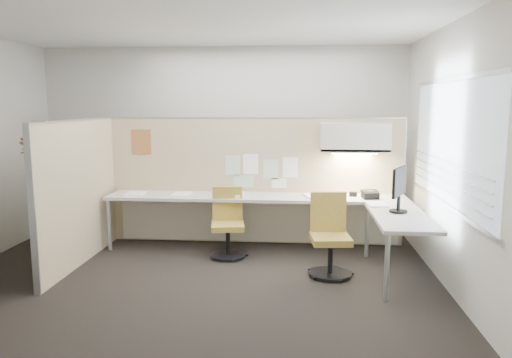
# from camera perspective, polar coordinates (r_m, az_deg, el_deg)

# --- Properties ---
(floor) EXTENTS (5.50, 4.50, 0.01)m
(floor) POSITION_cam_1_polar(r_m,az_deg,el_deg) (5.76, -7.20, -11.34)
(floor) COLOR black
(floor) RESTS_ON ground
(ceiling) EXTENTS (5.50, 4.50, 0.01)m
(ceiling) POSITION_cam_1_polar(r_m,az_deg,el_deg) (5.48, -7.77, 17.47)
(ceiling) COLOR white
(ceiling) RESTS_ON wall_back
(wall_back) EXTENTS (5.50, 0.02, 2.80)m
(wall_back) POSITION_cam_1_polar(r_m,az_deg,el_deg) (7.65, -3.87, 4.43)
(wall_back) COLOR beige
(wall_back) RESTS_ON ground
(wall_front) EXTENTS (5.50, 0.02, 2.80)m
(wall_front) POSITION_cam_1_polar(r_m,az_deg,el_deg) (3.30, -15.83, -1.34)
(wall_front) COLOR beige
(wall_front) RESTS_ON ground
(wall_right) EXTENTS (0.02, 4.50, 2.80)m
(wall_right) POSITION_cam_1_polar(r_m,az_deg,el_deg) (5.55, 21.50, 2.29)
(wall_right) COLOR beige
(wall_right) RESTS_ON ground
(window_pane) EXTENTS (0.01, 2.80, 1.30)m
(window_pane) POSITION_cam_1_polar(r_m,az_deg,el_deg) (5.53, 21.34, 3.84)
(window_pane) COLOR #A0AABA
(window_pane) RESTS_ON wall_right
(partition_back) EXTENTS (4.10, 0.06, 1.75)m
(partition_back) POSITION_cam_1_polar(r_m,az_deg,el_deg) (7.00, -0.18, -0.26)
(partition_back) COLOR tan
(partition_back) RESTS_ON floor
(partition_left) EXTENTS (0.06, 2.20, 1.75)m
(partition_left) POSITION_cam_1_polar(r_m,az_deg,el_deg) (6.46, -19.52, -1.50)
(partition_left) COLOR tan
(partition_left) RESTS_ON floor
(desk) EXTENTS (4.00, 2.07, 0.73)m
(desk) POSITION_cam_1_polar(r_m,az_deg,el_deg) (6.56, 2.77, -3.29)
(desk) COLOR beige
(desk) RESTS_ON floor
(overhead_bin) EXTENTS (0.90, 0.36, 0.38)m
(overhead_bin) POSITION_cam_1_polar(r_m,az_deg,el_deg) (6.73, 11.21, 4.67)
(overhead_bin) COLOR beige
(overhead_bin) RESTS_ON partition_back
(task_light_strip) EXTENTS (0.60, 0.06, 0.02)m
(task_light_strip) POSITION_cam_1_polar(r_m,az_deg,el_deg) (6.75, 11.16, 2.89)
(task_light_strip) COLOR #FFEABF
(task_light_strip) RESTS_ON overhead_bin
(pinned_papers) EXTENTS (1.01, 0.00, 0.47)m
(pinned_papers) POSITION_cam_1_polar(r_m,az_deg,el_deg) (6.94, 0.45, 0.98)
(pinned_papers) COLOR #8CBF8C
(pinned_papers) RESTS_ON partition_back
(poster) EXTENTS (0.28, 0.00, 0.35)m
(poster) POSITION_cam_1_polar(r_m,az_deg,el_deg) (7.23, -12.99, 4.15)
(poster) COLOR orange
(poster) RESTS_ON partition_back
(chair_left) EXTENTS (0.47, 0.48, 0.88)m
(chair_left) POSITION_cam_1_polar(r_m,az_deg,el_deg) (6.45, -3.25, -5.26)
(chair_left) COLOR black
(chair_left) RESTS_ON floor
(chair_right) EXTENTS (0.49, 0.50, 0.93)m
(chair_right) POSITION_cam_1_polar(r_m,az_deg,el_deg) (5.82, 8.42, -6.64)
(chair_right) COLOR black
(chair_right) RESTS_ON floor
(monitor) EXTENTS (0.24, 0.45, 0.51)m
(monitor) POSITION_cam_1_polar(r_m,az_deg,el_deg) (5.84, 16.05, -0.85)
(monitor) COLOR black
(monitor) RESTS_ON desk
(phone) EXTENTS (0.23, 0.22, 0.12)m
(phone) POSITION_cam_1_polar(r_m,az_deg,el_deg) (6.66, 12.88, -1.74)
(phone) COLOR black
(phone) RESTS_ON desk
(stapler) EXTENTS (0.14, 0.04, 0.05)m
(stapler) POSITION_cam_1_polar(r_m,az_deg,el_deg) (6.77, 8.59, -1.69)
(stapler) COLOR black
(stapler) RESTS_ON desk
(tape_dispenser) EXTENTS (0.11, 0.08, 0.06)m
(tape_dispenser) POSITION_cam_1_polar(r_m,az_deg,el_deg) (6.77, 11.05, -1.71)
(tape_dispenser) COLOR black
(tape_dispenser) RESTS_ON desk
(coat_hook) EXTENTS (0.18, 0.43, 1.30)m
(coat_hook) POSITION_cam_1_polar(r_m,az_deg,el_deg) (5.65, -24.22, 2.48)
(coat_hook) COLOR silver
(coat_hook) RESTS_ON partition_left
(paper_stack_0) EXTENTS (0.24, 0.31, 0.02)m
(paper_stack_0) POSITION_cam_1_polar(r_m,az_deg,el_deg) (6.97, -13.65, -1.66)
(paper_stack_0) COLOR white
(paper_stack_0) RESTS_ON desk
(paper_stack_1) EXTENTS (0.24, 0.31, 0.02)m
(paper_stack_1) POSITION_cam_1_polar(r_m,az_deg,el_deg) (6.85, -8.50, -1.71)
(paper_stack_1) COLOR white
(paper_stack_1) RESTS_ON desk
(paper_stack_2) EXTENTS (0.25, 0.32, 0.05)m
(paper_stack_2) POSITION_cam_1_polar(r_m,az_deg,el_deg) (6.64, -2.57, -1.82)
(paper_stack_2) COLOR white
(paper_stack_2) RESTS_ON desk
(paper_stack_3) EXTENTS (0.29, 0.34, 0.02)m
(paper_stack_3) POSITION_cam_1_polar(r_m,az_deg,el_deg) (6.68, 6.63, -1.92)
(paper_stack_3) COLOR white
(paper_stack_3) RESTS_ON desk
(paper_stack_4) EXTENTS (0.26, 0.32, 0.02)m
(paper_stack_4) POSITION_cam_1_polar(r_m,az_deg,el_deg) (6.24, 13.67, -2.86)
(paper_stack_4) COLOR white
(paper_stack_4) RESTS_ON desk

